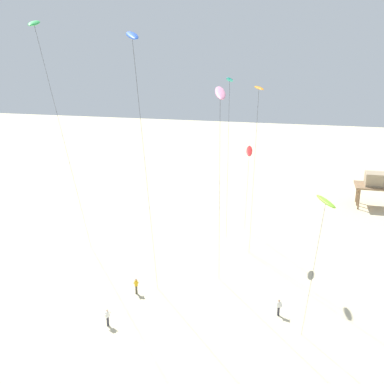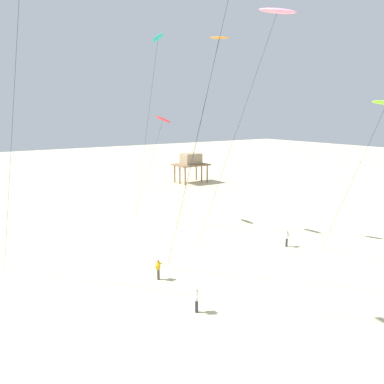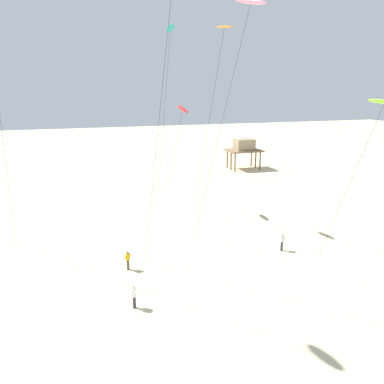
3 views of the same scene
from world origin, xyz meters
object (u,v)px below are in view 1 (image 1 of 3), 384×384
(kite_teal, at_px, (230,83))
(kite_flyer_middle, at_px, (136,286))
(kite_red, at_px, (249,152))
(kite_lime, at_px, (326,203))
(kite_pink, at_px, (220,95))
(kite_orange, at_px, (259,94))
(stilt_house, at_px, (376,182))
(kite_flyer_nearest, at_px, (279,307))
(kite_flyer_furthest, at_px, (108,317))
(kite_green, at_px, (35,27))
(kite_blue, at_px, (132,39))

(kite_teal, bearing_deg, kite_flyer_middle, -120.36)
(kite_red, relative_size, kite_lime, 0.90)
(kite_pink, relative_size, kite_orange, 1.03)
(kite_red, height_order, stilt_house, kite_red)
(kite_flyer_nearest, relative_size, kite_flyer_middle, 1.00)
(kite_orange, relative_size, kite_flyer_nearest, 12.24)
(kite_flyer_furthest, bearing_deg, kite_lime, -5.15)
(kite_orange, relative_size, kite_red, 1.60)
(kite_pink, distance_m, kite_flyer_middle, 21.63)
(kite_pink, height_order, kite_orange, kite_pink)
(kite_green, bearing_deg, kite_red, 42.77)
(kite_orange, bearing_deg, kite_red, 101.85)
(kite_red, bearing_deg, kite_orange, -78.15)
(kite_lime, bearing_deg, kite_red, 110.07)
(kite_pink, relative_size, kite_flyer_middle, 12.62)
(kite_red, distance_m, kite_flyer_middle, 20.68)
(kite_orange, height_order, kite_blue, kite_blue)
(kite_flyer_middle, distance_m, kite_flyer_furthest, 5.93)
(kite_red, bearing_deg, kite_teal, -126.64)
(kite_red, xyz_separation_m, kite_teal, (-2.09, -2.81, 8.18))
(kite_orange, height_order, kite_lime, kite_orange)
(kite_teal, xyz_separation_m, kite_flyer_middle, (-7.00, -11.94, -19.46))
(kite_red, bearing_deg, kite_green, -137.23)
(kite_flyer_furthest, distance_m, stilt_house, 49.02)
(kite_blue, height_order, kite_flyer_furthest, kite_blue)
(kite_blue, distance_m, kite_teal, 18.91)
(kite_teal, height_order, kite_flyer_nearest, kite_teal)
(stilt_house, bearing_deg, kite_red, -131.21)
(kite_pink, height_order, kite_flyer_nearest, kite_pink)
(kite_pink, distance_m, stilt_house, 44.83)
(kite_orange, bearing_deg, kite_flyer_nearest, -63.65)
(kite_teal, bearing_deg, kite_red, 53.36)
(kite_green, distance_m, kite_flyer_middle, 26.04)
(kite_pink, relative_size, kite_flyer_nearest, 12.62)
(kite_lime, height_order, stilt_house, kite_lime)
(kite_pink, bearing_deg, kite_flyer_middle, 161.32)
(kite_orange, relative_size, stilt_house, 3.26)
(kite_flyer_middle, bearing_deg, kite_teal, 59.64)
(kite_teal, xyz_separation_m, kite_lime, (10.23, -19.45, -6.68))
(kite_green, xyz_separation_m, kite_lime, (25.25, -6.43, -11.97))
(kite_teal, xyz_separation_m, kite_green, (-15.02, -13.02, 5.29))
(kite_pink, distance_m, kite_flyer_furthest, 21.79)
(kite_flyer_middle, height_order, kite_flyer_furthest, same)
(kite_flyer_nearest, bearing_deg, kite_pink, -154.34)
(kite_pink, relative_size, kite_flyer_furthest, 12.62)
(kite_lime, relative_size, kite_flyer_furthest, 8.47)
(kite_teal, relative_size, kite_flyer_furthest, 12.62)
(kite_pink, distance_m, kite_green, 17.82)
(kite_pink, xyz_separation_m, kite_lime, (8.34, -4.50, -6.71))
(kite_blue, relative_size, kite_red, 1.97)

